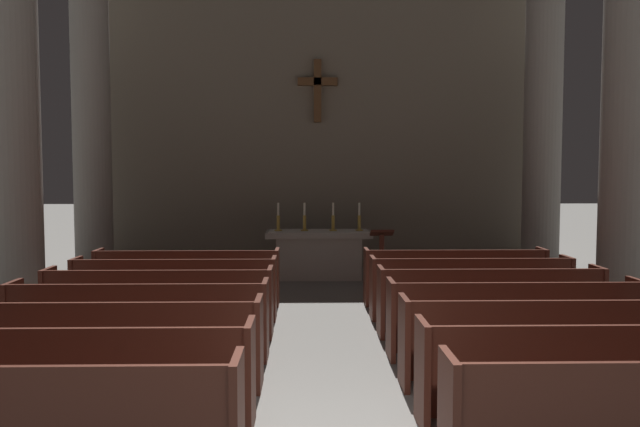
{
  "coord_description": "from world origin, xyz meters",
  "views": [
    {
      "loc": [
        -0.26,
        -4.4,
        2.24
      ],
      "look_at": [
        0.0,
        7.62,
        1.45
      ],
      "focal_mm": 35.48,
      "sensor_mm": 36.0,
      "label": 1
    }
  ],
  "objects_px": {
    "pew_left_row_5": "(160,303)",
    "lectern": "(382,260)",
    "pew_right_row_7": "(455,276)",
    "candlestick_outer_right": "(359,222)",
    "column_right_third": "(543,114)",
    "altar": "(319,253)",
    "pew_left_row_4": "(139,320)",
    "pew_right_row_4": "(515,319)",
    "candlestick_inner_right": "(333,222)",
    "pew_left_row_2": "(77,377)",
    "column_right_second": "(628,93)",
    "column_left_second": "(12,92)",
    "pew_right_row_5": "(490,301)",
    "pew_left_row_3": "(113,344)",
    "pew_left_row_6": "(175,289)",
    "candlestick_outer_left": "(278,222)",
    "candlestick_inner_left": "(304,222)",
    "column_left_third": "(91,113)",
    "pew_right_row_2": "(592,373)",
    "pew_right_row_6": "(470,287)",
    "pew_left_row_7": "(188,277)",
    "pew_left_row_1": "(23,424)"
  },
  "relations": [
    {
      "from": "pew_left_row_5",
      "to": "candlestick_inner_left",
      "type": "height_order",
      "value": "candlestick_inner_left"
    },
    {
      "from": "pew_right_row_7",
      "to": "candlestick_outer_right",
      "type": "relative_size",
      "value": 5.19
    },
    {
      "from": "pew_left_row_3",
      "to": "pew_right_row_2",
      "type": "height_order",
      "value": "same"
    },
    {
      "from": "pew_right_row_5",
      "to": "pew_left_row_3",
      "type": "bearing_deg",
      "value": -155.38
    },
    {
      "from": "pew_left_row_6",
      "to": "pew_right_row_4",
      "type": "height_order",
      "value": "same"
    },
    {
      "from": "pew_right_row_6",
      "to": "pew_right_row_7",
      "type": "height_order",
      "value": "same"
    },
    {
      "from": "pew_left_row_4",
      "to": "column_left_second",
      "type": "xyz_separation_m",
      "value": [
        -2.39,
        2.15,
        2.96
      ]
    },
    {
      "from": "pew_right_row_7",
      "to": "column_right_second",
      "type": "xyz_separation_m",
      "value": [
        2.39,
        -0.95,
        2.96
      ]
    },
    {
      "from": "pew_left_row_4",
      "to": "pew_right_row_2",
      "type": "xyz_separation_m",
      "value": [
        4.5,
        -2.06,
        0.0
      ]
    },
    {
      "from": "pew_left_row_4",
      "to": "column_right_third",
      "type": "height_order",
      "value": "column_right_third"
    },
    {
      "from": "pew_right_row_5",
      "to": "candlestick_outer_left",
      "type": "height_order",
      "value": "candlestick_outer_left"
    },
    {
      "from": "candlestick_outer_left",
      "to": "pew_left_row_1",
      "type": "bearing_deg",
      "value": -99.01
    },
    {
      "from": "column_left_third",
      "to": "candlestick_outer_right",
      "type": "bearing_deg",
      "value": 1.32
    },
    {
      "from": "candlestick_inner_right",
      "to": "lectern",
      "type": "distance_m",
      "value": 1.62
    },
    {
      "from": "pew_left_row_5",
      "to": "lectern",
      "type": "bearing_deg",
      "value": 45.64
    },
    {
      "from": "pew_left_row_7",
      "to": "candlestick_outer_left",
      "type": "height_order",
      "value": "candlestick_outer_left"
    },
    {
      "from": "column_right_third",
      "to": "candlestick_inner_right",
      "type": "relative_size",
      "value": 11.97
    },
    {
      "from": "lectern",
      "to": "column_left_second",
      "type": "bearing_deg",
      "value": -157.66
    },
    {
      "from": "pew_right_row_7",
      "to": "pew_left_row_6",
      "type": "bearing_deg",
      "value": -167.1
    },
    {
      "from": "column_left_second",
      "to": "altar",
      "type": "relative_size",
      "value": 3.2
    },
    {
      "from": "pew_left_row_4",
      "to": "pew_left_row_3",
      "type": "bearing_deg",
      "value": -90.0
    },
    {
      "from": "pew_right_row_6",
      "to": "column_left_third",
      "type": "distance_m",
      "value": 8.3
    },
    {
      "from": "pew_right_row_4",
      "to": "candlestick_outer_right",
      "type": "bearing_deg",
      "value": 103.7
    },
    {
      "from": "pew_left_row_2",
      "to": "column_right_second",
      "type": "relative_size",
      "value": 0.43
    },
    {
      "from": "altar",
      "to": "pew_right_row_4",
      "type": "bearing_deg",
      "value": -68.6
    },
    {
      "from": "candlestick_inner_left",
      "to": "lectern",
      "type": "distance_m",
      "value": 2.01
    },
    {
      "from": "pew_left_row_4",
      "to": "pew_right_row_4",
      "type": "height_order",
      "value": "same"
    },
    {
      "from": "column_right_third",
      "to": "altar",
      "type": "relative_size",
      "value": 3.2
    },
    {
      "from": "pew_left_row_6",
      "to": "lectern",
      "type": "height_order",
      "value": "lectern"
    },
    {
      "from": "pew_right_row_6",
      "to": "candlestick_inner_right",
      "type": "xyz_separation_m",
      "value": [
        -1.95,
        3.68,
        0.72
      ]
    },
    {
      "from": "pew_right_row_5",
      "to": "altar",
      "type": "relative_size",
      "value": 1.39
    },
    {
      "from": "pew_left_row_4",
      "to": "column_right_third",
      "type": "bearing_deg",
      "value": 39.17
    },
    {
      "from": "pew_right_row_4",
      "to": "candlestick_inner_left",
      "type": "height_order",
      "value": "candlestick_inner_left"
    },
    {
      "from": "column_left_third",
      "to": "lectern",
      "type": "distance_m",
      "value": 6.59
    },
    {
      "from": "lectern",
      "to": "pew_right_row_4",
      "type": "bearing_deg",
      "value": -76.78
    },
    {
      "from": "candlestick_outer_right",
      "to": "column_left_third",
      "type": "bearing_deg",
      "value": -178.68
    },
    {
      "from": "pew_left_row_2",
      "to": "pew_right_row_2",
      "type": "bearing_deg",
      "value": 0.0
    },
    {
      "from": "pew_left_row_2",
      "to": "pew_left_row_5",
      "type": "height_order",
      "value": "same"
    },
    {
      "from": "pew_left_row_4",
      "to": "pew_left_row_5",
      "type": "height_order",
      "value": "same"
    },
    {
      "from": "pew_left_row_3",
      "to": "column_left_second",
      "type": "distance_m",
      "value": 4.96
    },
    {
      "from": "pew_left_row_5",
      "to": "pew_right_row_6",
      "type": "relative_size",
      "value": 1.0
    },
    {
      "from": "candlestick_inner_left",
      "to": "altar",
      "type": "bearing_deg",
      "value": 0.0
    },
    {
      "from": "pew_right_row_2",
      "to": "candlestick_inner_left",
      "type": "height_order",
      "value": "candlestick_inner_left"
    },
    {
      "from": "column_right_third",
      "to": "candlestick_inner_left",
      "type": "relative_size",
      "value": 11.97
    },
    {
      "from": "pew_right_row_6",
      "to": "pew_left_row_2",
      "type": "bearing_deg",
      "value": -137.5
    },
    {
      "from": "candlestick_outer_right",
      "to": "column_right_third",
      "type": "bearing_deg",
      "value": -1.91
    },
    {
      "from": "pew_right_row_7",
      "to": "column_right_second",
      "type": "bearing_deg",
      "value": -21.57
    },
    {
      "from": "pew_left_row_3",
      "to": "pew_left_row_4",
      "type": "bearing_deg",
      "value": 90.0
    },
    {
      "from": "pew_left_row_6",
      "to": "pew_right_row_2",
      "type": "distance_m",
      "value": 6.1
    },
    {
      "from": "pew_left_row_6",
      "to": "pew_right_row_2",
      "type": "bearing_deg",
      "value": -42.5
    }
  ]
}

